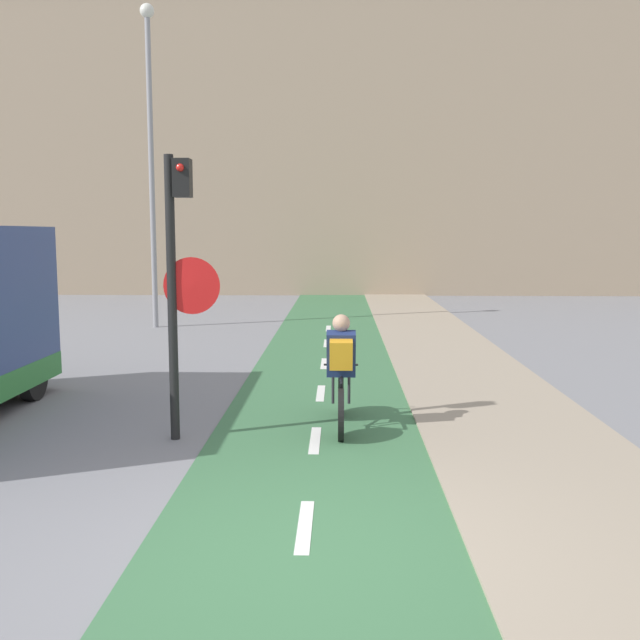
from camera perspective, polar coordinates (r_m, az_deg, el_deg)
ground_plane at (r=5.77m, az=-1.47°, el=-18.29°), size 120.00×120.00×0.00m
bike_lane at (r=5.77m, az=-1.47°, el=-18.17°), size 2.56×60.00×0.02m
sidewalk_strip at (r=6.16m, az=23.37°, el=-16.94°), size 2.40×60.00×0.05m
building_row_background at (r=30.97m, az=1.07°, el=13.58°), size 60.00×5.20×12.05m
traffic_light_pole at (r=8.51m, az=-11.29°, el=4.21°), size 0.67×0.25×3.36m
street_lamp_far at (r=19.28m, az=-13.40°, el=13.99°), size 0.36×0.36×8.18m
cyclist_near at (r=8.95m, az=1.69°, el=-4.38°), size 0.46×1.77×1.46m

